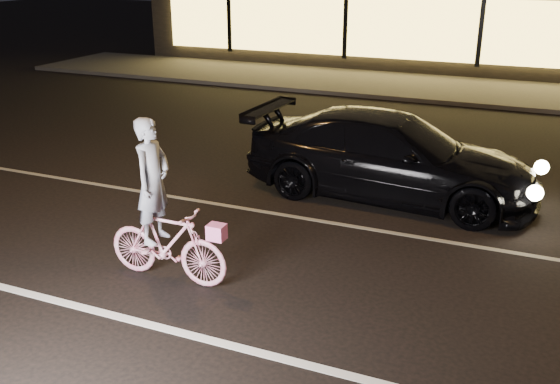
% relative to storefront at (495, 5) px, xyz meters
% --- Properties ---
extents(ground, '(90.00, 90.00, 0.00)m').
position_rel_storefront_xyz_m(ground, '(0.00, -18.97, -2.15)').
color(ground, black).
rests_on(ground, ground).
extents(lane_stripe_near, '(60.00, 0.12, 0.01)m').
position_rel_storefront_xyz_m(lane_stripe_near, '(0.00, -20.47, -2.14)').
color(lane_stripe_near, silver).
rests_on(lane_stripe_near, ground).
extents(lane_stripe_far, '(60.00, 0.10, 0.01)m').
position_rel_storefront_xyz_m(lane_stripe_far, '(0.00, -16.97, -2.14)').
color(lane_stripe_far, gray).
rests_on(lane_stripe_far, ground).
extents(sidewalk, '(30.00, 4.00, 0.12)m').
position_rel_storefront_xyz_m(sidewalk, '(0.00, -5.97, -2.09)').
color(sidewalk, '#383533').
rests_on(sidewalk, ground).
extents(storefront, '(25.40, 8.42, 4.20)m').
position_rel_storefront_xyz_m(storefront, '(0.00, 0.00, 0.00)').
color(storefront, black).
rests_on(storefront, ground).
extents(cyclist, '(1.66, 0.57, 2.09)m').
position_rel_storefront_xyz_m(cyclist, '(-2.02, -19.47, -1.40)').
color(cyclist, '#DF3671').
rests_on(cyclist, ground).
extents(sedan, '(4.96, 2.18, 1.42)m').
position_rel_storefront_xyz_m(sedan, '(-0.13, -15.46, -1.44)').
color(sedan, black).
rests_on(sedan, ground).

